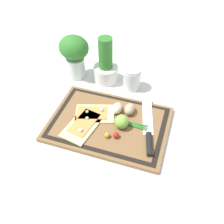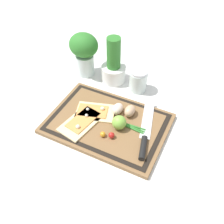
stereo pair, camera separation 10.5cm
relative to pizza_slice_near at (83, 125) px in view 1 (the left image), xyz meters
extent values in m
plane|color=silver|center=(0.09, 0.05, -0.02)|extent=(6.00, 6.00, 0.00)
cube|color=brown|center=(0.09, 0.05, -0.02)|extent=(0.47, 0.33, 0.02)
cube|color=black|center=(0.09, 0.05, -0.01)|extent=(0.44, 0.30, 0.00)
cube|color=brown|center=(0.09, 0.05, -0.01)|extent=(0.40, 0.27, 0.00)
cube|color=beige|center=(0.00, 0.00, 0.00)|extent=(0.13, 0.19, 0.01)
cube|color=#E08E47|center=(0.00, 0.01, 0.00)|extent=(0.10, 0.15, 0.00)
sphere|color=silver|center=(0.01, -0.04, 0.01)|extent=(0.02, 0.02, 0.02)
sphere|color=silver|center=(0.01, 0.03, 0.01)|extent=(0.01, 0.01, 0.01)
cube|color=beige|center=(0.02, 0.07, 0.00)|extent=(0.18, 0.14, 0.01)
cube|color=#E08E47|center=(0.01, 0.07, 0.00)|extent=(0.14, 0.10, 0.00)
sphere|color=silver|center=(0.04, 0.09, 0.01)|extent=(0.02, 0.02, 0.02)
sphere|color=silver|center=(-0.01, 0.06, 0.01)|extent=(0.01, 0.01, 0.01)
cube|color=silver|center=(0.23, 0.13, 0.00)|extent=(0.09, 0.21, 0.00)
cylinder|color=black|center=(0.27, -0.02, 0.01)|extent=(0.05, 0.10, 0.02)
ellipsoid|color=tan|center=(0.15, 0.13, 0.02)|extent=(0.04, 0.06, 0.04)
ellipsoid|color=beige|center=(0.10, 0.12, 0.02)|extent=(0.04, 0.06, 0.04)
sphere|color=#7FB742|center=(0.14, 0.04, 0.02)|extent=(0.06, 0.06, 0.06)
sphere|color=red|center=(0.14, -0.01, 0.01)|extent=(0.02, 0.02, 0.02)
sphere|color=orange|center=(0.11, -0.02, 0.01)|extent=(0.02, 0.02, 0.02)
cylinder|color=#2D7528|center=(0.10, 0.07, 0.00)|extent=(0.28, 0.03, 0.01)
cylinder|color=#2D7528|center=(0.10, 0.07, 0.00)|extent=(0.28, 0.01, 0.01)
cylinder|color=#2D7528|center=(0.10, 0.07, 0.00)|extent=(0.28, 0.02, 0.01)
cylinder|color=white|center=(-0.02, 0.33, 0.01)|extent=(0.11, 0.11, 0.08)
cylinder|color=#2D7528|center=(-0.02, 0.33, 0.11)|extent=(0.06, 0.06, 0.18)
cylinder|color=silver|center=(0.11, 0.31, 0.02)|extent=(0.08, 0.08, 0.09)
cylinder|color=olive|center=(0.11, 0.31, -0.01)|extent=(0.07, 0.07, 0.03)
cylinder|color=silver|center=(0.11, 0.31, 0.07)|extent=(0.08, 0.08, 0.01)
cylinder|color=silver|center=(-0.16, 0.31, 0.03)|extent=(0.09, 0.09, 0.10)
ellipsoid|color=#2D7528|center=(-0.16, 0.31, 0.13)|extent=(0.14, 0.12, 0.11)
camera|label=1|loc=(0.32, -0.61, 0.76)|focal=42.00mm
camera|label=2|loc=(0.42, -0.57, 0.76)|focal=42.00mm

